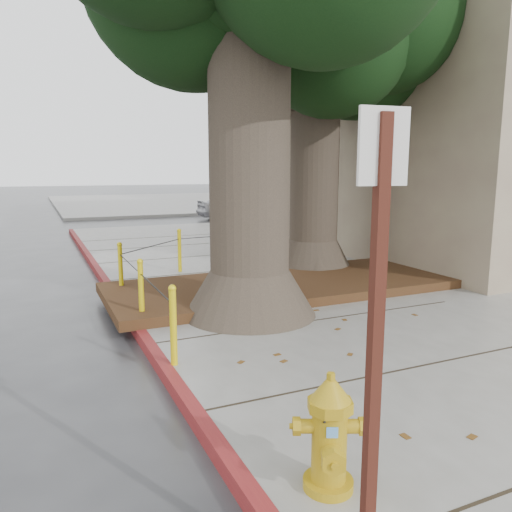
{
  "coord_description": "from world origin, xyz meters",
  "views": [
    {
      "loc": [
        -3.27,
        -4.14,
        2.38
      ],
      "look_at": [
        -0.29,
        2.48,
        1.1
      ],
      "focal_mm": 35.0,
      "sensor_mm": 36.0,
      "label": 1
    }
  ],
  "objects_px": {
    "fire_hydrant": "(330,433)",
    "car_silver": "(236,205)",
    "signpost": "(375,343)",
    "car_red": "(323,202)"
  },
  "relations": [
    {
      "from": "fire_hydrant",
      "to": "signpost",
      "type": "height_order",
      "value": "signpost"
    },
    {
      "from": "signpost",
      "to": "car_red",
      "type": "bearing_deg",
      "value": 65.71
    },
    {
      "from": "fire_hydrant",
      "to": "car_red",
      "type": "height_order",
      "value": "car_red"
    },
    {
      "from": "fire_hydrant",
      "to": "car_silver",
      "type": "xyz_separation_m",
      "value": [
        7.17,
        19.53,
        0.06
      ]
    },
    {
      "from": "fire_hydrant",
      "to": "car_silver",
      "type": "distance_m",
      "value": 20.8
    },
    {
      "from": "signpost",
      "to": "car_silver",
      "type": "distance_m",
      "value": 21.76
    },
    {
      "from": "car_silver",
      "to": "car_red",
      "type": "bearing_deg",
      "value": -75.35
    },
    {
      "from": "car_red",
      "to": "signpost",
      "type": "bearing_deg",
      "value": 152.42
    },
    {
      "from": "fire_hydrant",
      "to": "signpost",
      "type": "xyz_separation_m",
      "value": [
        -0.33,
        -0.87,
        0.99
      ]
    },
    {
      "from": "car_silver",
      "to": "signpost",
      "type": "bearing_deg",
      "value": 160.4
    }
  ]
}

